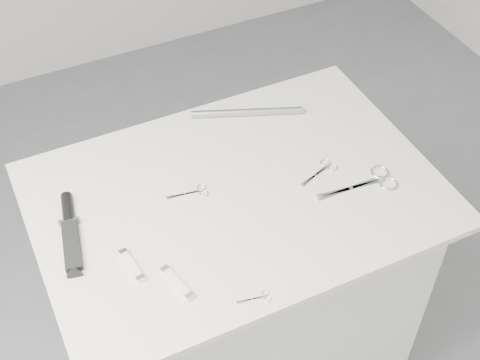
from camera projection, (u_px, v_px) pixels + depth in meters
name	position (u px, v px, depth m)	size (l,w,h in m)	color
plinth	(237.00, 300.00, 2.00)	(0.90, 0.60, 0.90)	silver
display_board	(237.00, 195.00, 1.67)	(1.00, 0.70, 0.02)	beige
large_shears	(372.00, 182.00, 1.68)	(0.21, 0.09, 0.01)	silver
embroidery_scissors_a	(323.00, 170.00, 1.72)	(0.12, 0.07, 0.00)	silver
embroidery_scissors_b	(194.00, 192.00, 1.66)	(0.10, 0.05, 0.00)	silver
tiny_scissors	(258.00, 298.00, 1.44)	(0.08, 0.03, 0.00)	silver
sheathed_knife	(70.00, 228.00, 1.57)	(0.08, 0.24, 0.03)	black
pocket_knife_a	(177.00, 282.00, 1.46)	(0.05, 0.11, 0.01)	beige
pocket_knife_b	(132.00, 265.00, 1.50)	(0.03, 0.10, 0.01)	beige
metal_rail	(247.00, 112.00, 1.86)	(0.02, 0.02, 0.31)	gray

